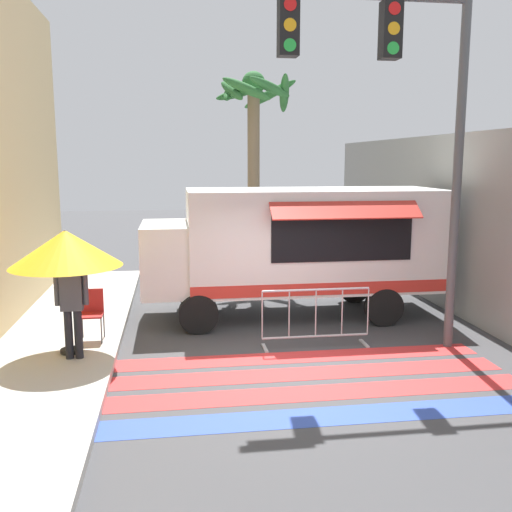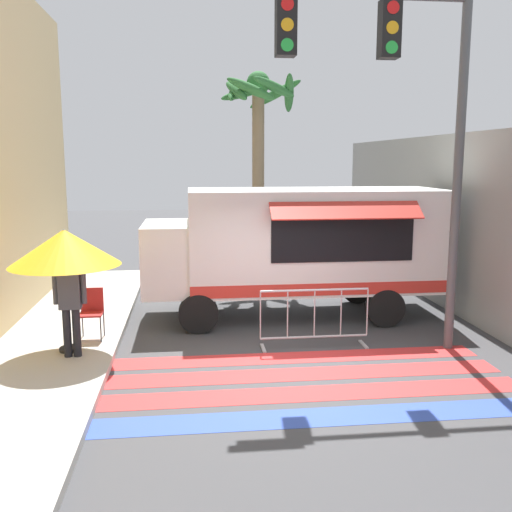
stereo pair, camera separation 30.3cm
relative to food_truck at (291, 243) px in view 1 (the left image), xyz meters
The scene contains 10 objects.
ground_plane 3.49m from the food_truck, 98.89° to the right, with size 60.00×60.00×0.00m, color #424244.
concrete_wall_right 3.67m from the food_truck, ahead, with size 0.20×16.00×3.88m.
crosswalk_painted 4.07m from the food_truck, 97.35° to the right, with size 6.40×2.84×0.01m.
food_truck is the anchor object (origin of this frame).
traffic_signal_pole 3.95m from the food_truck, 63.57° to the right, with size 3.92×0.29×6.31m.
patio_umbrella 4.72m from the food_truck, 152.60° to the right, with size 1.81×1.81×2.06m.
folding_chair 4.30m from the food_truck, 159.34° to the right, with size 0.40×0.40×0.90m.
vendor_person 4.80m from the food_truck, 148.82° to the right, with size 0.53×0.23×1.72m.
barricade_front 2.33m from the food_truck, 89.14° to the right, with size 1.96×0.44×1.07m.
palm_tree 4.17m from the food_truck, 95.44° to the left, with size 2.25×2.28×5.56m.
Camera 1 is at (-1.96, -8.59, 3.32)m, focal length 40.00 mm.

